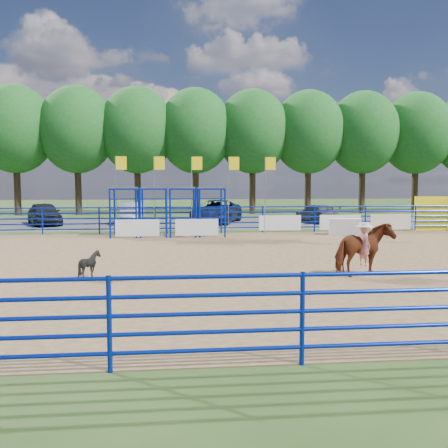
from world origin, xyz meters
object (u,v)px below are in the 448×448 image
(calf, at_px, (90,264))
(car_b, at_px, (132,213))
(car_a, at_px, (44,214))
(car_d, at_px, (317,213))
(announcer_table, at_px, (345,227))
(horse_and_rider, at_px, (364,248))
(car_c, at_px, (216,211))

(calf, height_order, car_b, car_b)
(car_a, distance_m, car_d, 18.44)
(car_a, bearing_deg, announcer_table, -47.29)
(horse_and_rider, height_order, car_c, horse_and_rider)
(calf, bearing_deg, car_d, -48.30)
(announcer_table, height_order, car_c, car_c)
(announcer_table, relative_size, car_c, 0.29)
(horse_and_rider, height_order, car_d, horse_and_rider)
(calf, distance_m, car_d, 22.67)
(announcer_table, xyz_separation_m, horse_and_rider, (-3.38, -11.20, 0.43))
(announcer_table, relative_size, car_d, 0.39)
(car_c, bearing_deg, car_d, 17.93)
(horse_and_rider, relative_size, car_d, 0.53)
(car_a, relative_size, car_c, 0.77)
(car_a, bearing_deg, car_b, -18.22)
(horse_and_rider, distance_m, calf, 8.31)
(announcer_table, bearing_deg, car_c, 126.23)
(announcer_table, xyz_separation_m, car_a, (-17.57, 8.03, 0.30))
(announcer_table, distance_m, car_b, 14.61)
(car_a, relative_size, car_d, 1.03)
(car_b, xyz_separation_m, car_c, (5.73, -0.06, 0.06))
(calf, relative_size, car_b, 0.19)
(car_b, distance_m, car_c, 5.73)
(calf, relative_size, car_d, 0.19)
(calf, height_order, car_c, car_c)
(horse_and_rider, relative_size, calf, 2.73)
(horse_and_rider, bearing_deg, car_b, 113.40)
(car_d, bearing_deg, horse_and_rider, 67.91)
(horse_and_rider, xyz_separation_m, calf, (-8.27, 0.55, -0.46))
(calf, bearing_deg, announcer_table, -62.31)
(car_a, height_order, car_d, car_a)
(car_c, bearing_deg, calf, -86.55)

